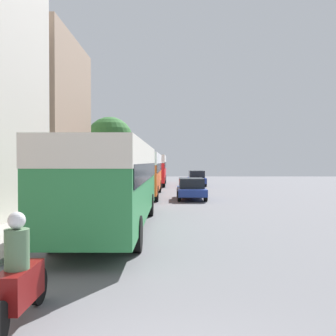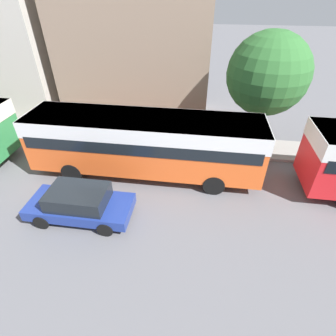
% 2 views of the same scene
% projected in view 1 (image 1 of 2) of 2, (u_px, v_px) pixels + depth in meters
% --- Properties ---
extents(building_far_terrace, '(5.64, 9.21, 10.57)m').
position_uv_depth(building_far_terrace, '(34.00, 120.00, 24.80)').
color(building_far_terrace, gray).
rests_on(building_far_terrace, ground_plane).
extents(bus_lead, '(2.57, 11.20, 3.11)m').
position_uv_depth(bus_lead, '(114.00, 174.00, 13.66)').
color(bus_lead, '#2D8447').
rests_on(bus_lead, ground_plane).
extents(bus_following, '(2.65, 11.11, 3.05)m').
position_uv_depth(bus_following, '(141.00, 169.00, 26.60)').
color(bus_following, '#EA5B23').
rests_on(bus_following, ground_plane).
extents(bus_third_in_line, '(2.60, 10.90, 3.15)m').
position_uv_depth(bus_third_in_line, '(153.00, 166.00, 39.42)').
color(bus_third_in_line, red).
rests_on(bus_third_in_line, ground_plane).
extents(motorcycle_behind_lead, '(0.38, 2.24, 1.73)m').
position_uv_depth(motorcycle_behind_lead, '(19.00, 280.00, 5.64)').
color(motorcycle_behind_lead, maroon).
rests_on(motorcycle_behind_lead, ground_plane).
extents(car_crossing, '(1.79, 4.53, 1.57)m').
position_uv_depth(car_crossing, '(197.00, 178.00, 38.41)').
color(car_crossing, navy).
rests_on(car_crossing, ground_plane).
extents(car_far_curb, '(1.86, 4.23, 1.40)m').
position_uv_depth(car_far_curb, '(191.00, 188.00, 24.60)').
color(car_far_curb, navy).
rests_on(car_far_curb, ground_plane).
extents(pedestrian_near_curb, '(0.39, 0.39, 1.81)m').
position_uv_depth(pedestrian_near_curb, '(134.00, 173.00, 45.12)').
color(pedestrian_near_curb, '#232838').
rests_on(pedestrian_near_curb, sidewalk).
extents(street_tree, '(4.08, 4.08, 6.21)m').
position_uv_depth(street_tree, '(110.00, 141.00, 32.29)').
color(street_tree, brown).
rests_on(street_tree, sidewalk).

